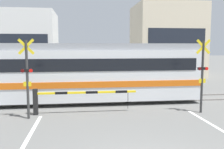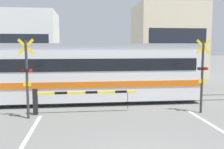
# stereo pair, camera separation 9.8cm
# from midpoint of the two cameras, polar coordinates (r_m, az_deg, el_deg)

# --- Properties ---
(rail_track_near) EXTENTS (50.00, 0.10, 0.08)m
(rail_track_near) POSITION_cam_midpoint_polar(r_m,az_deg,el_deg) (13.77, 0.14, -6.40)
(rail_track_near) COLOR gray
(rail_track_near) RESTS_ON ground_plane
(rail_track_far) EXTENTS (50.00, 0.10, 0.08)m
(rail_track_far) POSITION_cam_midpoint_polar(r_m,az_deg,el_deg) (15.16, -0.53, -5.22)
(rail_track_far) COLOR gray
(rail_track_far) RESTS_ON ground_plane
(commuter_train) EXTENTS (20.81, 3.04, 3.26)m
(commuter_train) POSITION_cam_midpoint_polar(r_m,az_deg,el_deg) (14.64, -22.32, 0.64)
(commuter_train) COLOR silver
(commuter_train) RESTS_ON ground_plane
(crossing_barrier_near) EXTENTS (4.73, 0.20, 1.18)m
(crossing_barrier_near) POSITION_cam_midpoint_polar(r_m,az_deg,el_deg) (11.69, -10.61, -5.01)
(crossing_barrier_near) COLOR black
(crossing_barrier_near) RESTS_ON ground_plane
(crossing_barrier_far) EXTENTS (4.73, 0.20, 1.18)m
(crossing_barrier_far) POSITION_cam_midpoint_polar(r_m,az_deg,el_deg) (17.23, 6.82, -1.32)
(crossing_barrier_far) COLOR black
(crossing_barrier_far) RESTS_ON ground_plane
(crossing_signal_left) EXTENTS (0.68, 0.15, 3.42)m
(crossing_signal_left) POSITION_cam_midpoint_polar(r_m,az_deg,el_deg) (11.15, -18.64, -0.09)
(crossing_signal_left) COLOR #333333
(crossing_signal_left) RESTS_ON ground_plane
(crossing_signal_right) EXTENTS (0.68, 0.15, 3.42)m
(crossing_signal_right) POSITION_cam_midpoint_polar(r_m,az_deg,el_deg) (12.25, 20.16, 0.40)
(crossing_signal_right) COLOR #333333
(crossing_signal_right) RESTS_ON ground_plane
(pedestrian) EXTENTS (0.38, 0.24, 1.80)m
(pedestrian) POSITION_cam_midpoint_polar(r_m,az_deg,el_deg) (18.61, -5.91, 0.04)
(pedestrian) COLOR brown
(pedestrian) RESTS_ON ground_plane
(building_left_of_street) EXTENTS (5.27, 6.04, 6.47)m
(building_left_of_street) POSITION_cam_midpoint_polar(r_m,az_deg,el_deg) (26.28, -18.11, 6.37)
(building_left_of_street) COLOR white
(building_left_of_street) RESTS_ON ground_plane
(building_right_of_street) EXTENTS (6.68, 6.04, 7.43)m
(building_right_of_street) POSITION_cam_midpoint_polar(r_m,az_deg,el_deg) (27.33, 12.58, 7.52)
(building_right_of_street) COLOR beige
(building_right_of_street) RESTS_ON ground_plane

